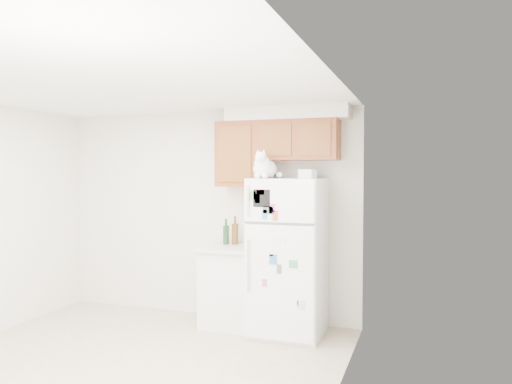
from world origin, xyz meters
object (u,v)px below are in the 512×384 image
at_px(base_counter, 232,285).
at_px(cat, 264,168).
at_px(bottle_green, 226,231).
at_px(storage_box_back, 307,174).
at_px(storage_box_front, 308,174).
at_px(refrigerator, 288,256).
at_px(bottle_amber, 235,230).

distance_m(base_counter, cat, 1.45).
bearing_deg(bottle_green, base_counter, -42.74).
height_order(base_counter, cat, cat).
xyz_separation_m(base_counter, storage_box_back, (0.87, 0.08, 1.29)).
distance_m(base_counter, storage_box_front, 1.60).
xyz_separation_m(refrigerator, bottle_amber, (-0.70, 0.22, 0.24)).
relative_size(base_counter, storage_box_back, 5.11).
relative_size(cat, storage_box_back, 2.47).
relative_size(base_counter, storage_box_front, 6.13).
xyz_separation_m(cat, bottle_amber, (-0.48, 0.35, -0.73)).
height_order(refrigerator, base_counter, refrigerator).
relative_size(refrigerator, storage_box_back, 9.44).
distance_m(refrigerator, cat, 1.00).
bearing_deg(base_counter, bottle_green, 137.26).
xyz_separation_m(bottle_green, bottle_amber, (0.10, 0.04, 0.01)).
relative_size(storage_box_back, bottle_amber, 0.54).
distance_m(base_counter, bottle_green, 0.63).
relative_size(refrigerator, base_counter, 1.85).
height_order(cat, bottle_amber, cat).
bearing_deg(bottle_green, cat, -28.59).
distance_m(base_counter, bottle_amber, 0.64).
relative_size(refrigerator, storage_box_front, 11.33).
distance_m(bottle_green, bottle_amber, 0.11).
bearing_deg(bottle_green, bottle_amber, 20.89).
relative_size(storage_box_front, bottle_green, 0.50).
distance_m(storage_box_back, storage_box_front, 0.27).
bearing_deg(base_counter, cat, -24.35).
xyz_separation_m(base_counter, storage_box_front, (0.93, -0.18, 1.28)).
relative_size(cat, bottle_green, 1.47).
relative_size(base_counter, bottle_green, 3.04).
height_order(base_counter, bottle_amber, bottle_amber).
bearing_deg(bottle_green, refrigerator, -12.50).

